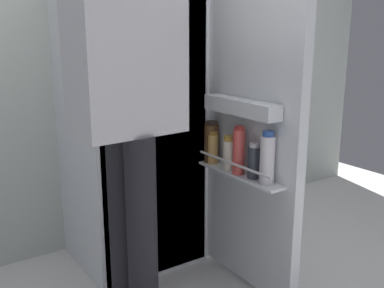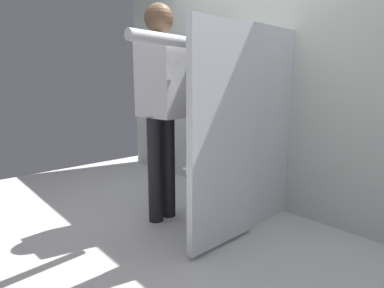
{
  "view_description": "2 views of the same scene",
  "coord_description": "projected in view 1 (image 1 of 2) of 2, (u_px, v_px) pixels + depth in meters",
  "views": [
    {
      "loc": [
        -1.04,
        -1.62,
        1.27
      ],
      "look_at": [
        -0.03,
        -0.11,
        0.81
      ],
      "focal_mm": 41.49,
      "sensor_mm": 36.0,
      "label": 1
    },
    {
      "loc": [
        1.74,
        -1.62,
        1.15
      ],
      "look_at": [
        0.01,
        -0.06,
        0.7
      ],
      "focal_mm": 28.73,
      "sensor_mm": 36.0,
      "label": 2
    }
  ],
  "objects": [
    {
      "name": "kitchen_wall",
      "position": [
        101.0,
        22.0,
        2.55
      ],
      "size": [
        4.4,
        0.1,
        2.64
      ],
      "primitive_type": "cube",
      "color": "beige",
      "rests_on": "ground_plane"
    },
    {
      "name": "refrigerator",
      "position": [
        141.0,
        121.0,
        2.38
      ],
      "size": [
        0.69,
        1.21,
        1.6
      ],
      "color": "silver",
      "rests_on": "ground_plane"
    },
    {
      "name": "person",
      "position": [
        130.0,
        84.0,
        1.66
      ],
      "size": [
        0.58,
        0.73,
        1.78
      ],
      "color": "black",
      "rests_on": "ground_plane"
    }
  ]
}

